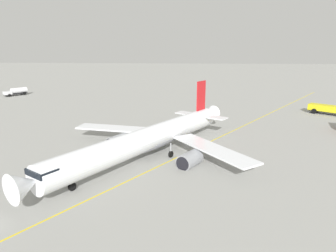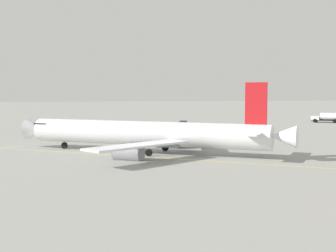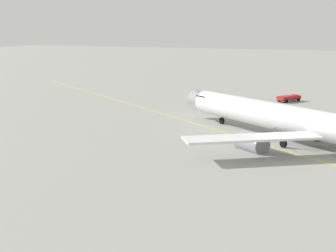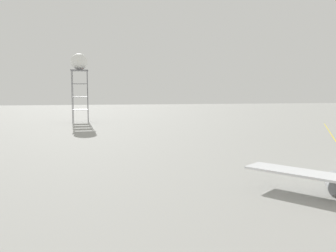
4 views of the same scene
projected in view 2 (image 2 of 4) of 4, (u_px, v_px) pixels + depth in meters
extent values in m
plane|color=gray|center=(172.00, 157.00, 74.46)|extent=(600.00, 600.00, 0.00)
cylinder|color=white|center=(146.00, 133.00, 79.28)|extent=(23.89, 35.81, 3.81)
cone|color=white|center=(35.00, 129.00, 87.04)|extent=(4.65, 4.45, 3.62)
cone|color=white|center=(283.00, 136.00, 71.40)|extent=(4.85, 5.10, 3.24)
cube|color=black|center=(45.00, 125.00, 86.16)|extent=(4.02, 3.74, 0.70)
ellipsoid|color=gray|center=(157.00, 140.00, 78.63)|extent=(10.36, 13.96, 2.10)
cube|color=red|center=(256.00, 103.00, 72.47)|extent=(1.87, 2.86, 6.04)
cube|color=white|center=(251.00, 134.00, 69.79)|extent=(5.58, 4.80, 0.20)
cube|color=white|center=(260.00, 130.00, 75.79)|extent=(5.58, 4.80, 0.20)
cube|color=white|center=(138.00, 145.00, 68.59)|extent=(12.95, 15.61, 0.28)
cube|color=white|center=(188.00, 133.00, 87.51)|extent=(17.02, 6.44, 0.28)
cylinder|color=gray|center=(129.00, 153.00, 72.00)|extent=(4.27, 4.78, 2.53)
cylinder|color=black|center=(116.00, 153.00, 72.77)|extent=(1.91, 1.25, 2.15)
cylinder|color=gray|center=(168.00, 142.00, 86.31)|extent=(4.27, 4.78, 2.53)
cylinder|color=black|center=(157.00, 142.00, 87.08)|extent=(1.91, 1.25, 2.15)
cylinder|color=#9EA0A5|center=(64.00, 140.00, 84.96)|extent=(0.20, 0.20, 1.90)
cylinder|color=black|center=(64.00, 145.00, 85.03)|extent=(0.83, 1.10, 1.10)
cylinder|color=#9EA0A5|center=(149.00, 146.00, 75.61)|extent=(0.20, 0.20, 1.90)
cylinder|color=black|center=(149.00, 153.00, 75.69)|extent=(0.83, 1.10, 1.10)
cylinder|color=#9EA0A5|center=(165.00, 142.00, 81.74)|extent=(0.20, 0.20, 1.90)
cylinder|color=black|center=(165.00, 148.00, 81.81)|extent=(0.83, 1.10, 1.10)
cube|color=#232326|center=(183.00, 124.00, 136.96)|extent=(4.40, 2.66, 0.20)
cube|color=#2D333D|center=(183.00, 122.00, 138.36)|extent=(1.70, 2.12, 0.70)
cube|color=black|center=(184.00, 121.00, 138.86)|extent=(0.51, 1.51, 0.39)
cube|color=#2D333D|center=(183.00, 123.00, 136.22)|extent=(3.10, 2.52, 0.60)
cylinder|color=black|center=(180.00, 124.00, 138.50)|extent=(0.69, 0.45, 0.64)
cylinder|color=black|center=(187.00, 124.00, 138.30)|extent=(0.69, 0.45, 0.64)
cylinder|color=black|center=(179.00, 125.00, 135.77)|extent=(0.69, 0.45, 0.64)
cylinder|color=black|center=(186.00, 125.00, 135.56)|extent=(0.69, 0.45, 0.64)
cube|color=#232326|center=(326.00, 120.00, 148.22)|extent=(6.51, 8.17, 0.20)
cube|color=silver|center=(315.00, 118.00, 149.39)|extent=(3.50, 3.45, 1.10)
cube|color=black|center=(312.00, 117.00, 149.83)|extent=(1.86, 1.29, 0.62)
cylinder|color=silver|center=(331.00, 117.00, 147.59)|extent=(4.98, 5.96, 2.12)
cylinder|color=black|center=(315.00, 121.00, 148.24)|extent=(0.85, 1.07, 1.10)
cylinder|color=black|center=(316.00, 120.00, 150.61)|extent=(0.85, 1.07, 1.10)
cylinder|color=black|center=(335.00, 121.00, 145.94)|extent=(0.85, 1.07, 1.10)
cylinder|color=black|center=(336.00, 121.00, 148.31)|extent=(0.85, 1.07, 1.10)
cube|color=#232326|center=(88.00, 131.00, 115.12)|extent=(5.68, 4.16, 0.20)
cube|color=red|center=(92.00, 128.00, 116.92)|extent=(2.41, 2.52, 0.65)
cube|color=black|center=(94.00, 127.00, 117.61)|extent=(0.86, 1.47, 0.36)
cube|color=red|center=(86.00, 129.00, 114.20)|extent=(4.18, 3.50, 0.70)
cube|color=red|center=(92.00, 126.00, 116.89)|extent=(1.19, 1.48, 0.16)
cylinder|color=black|center=(88.00, 130.00, 117.28)|extent=(0.80, 0.61, 0.76)
cylinder|color=black|center=(96.00, 130.00, 116.64)|extent=(0.80, 0.61, 0.76)
cylinder|color=black|center=(80.00, 132.00, 113.77)|extent=(0.80, 0.61, 0.76)
cylinder|color=black|center=(88.00, 132.00, 113.12)|extent=(0.80, 0.61, 0.76)
cube|color=yellow|center=(139.00, 157.00, 75.39)|extent=(107.01, 161.04, 0.01)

